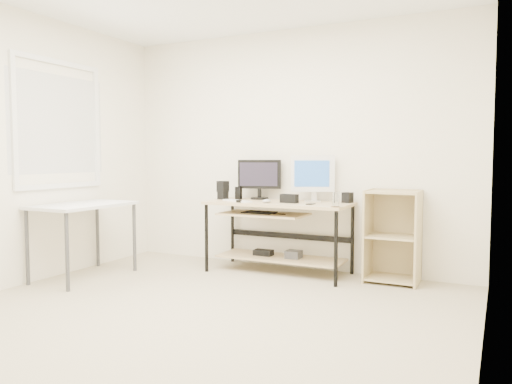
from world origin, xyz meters
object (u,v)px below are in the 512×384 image
at_px(desk, 277,222).
at_px(black_monitor, 259,177).
at_px(white_imac, 313,175).
at_px(shelf_unit, 393,236).
at_px(audio_controller, 239,193).
at_px(side_table, 83,212).

distance_m(desk, black_monitor, 0.59).
height_order(desk, white_imac, white_imac).
height_order(shelf_unit, audio_controller, shelf_unit).
relative_size(white_imac, audio_controller, 3.49).
height_order(black_monitor, audio_controller, black_monitor).
bearing_deg(black_monitor, white_imac, -19.36).
distance_m(desk, shelf_unit, 1.19).
relative_size(black_monitor, white_imac, 0.97).
bearing_deg(desk, black_monitor, 145.93).
bearing_deg(side_table, white_imac, 32.02).
bearing_deg(desk, audio_controller, 169.84).
xyz_separation_m(black_monitor, white_imac, (0.63, -0.02, 0.03)).
bearing_deg(white_imac, shelf_unit, -24.86).
relative_size(black_monitor, audio_controller, 3.37).
height_order(white_imac, audio_controller, white_imac).
height_order(desk, black_monitor, black_monitor).
bearing_deg(audio_controller, side_table, -126.65).
relative_size(shelf_unit, audio_controller, 6.46).
xyz_separation_m(shelf_unit, black_monitor, (-1.47, 0.04, 0.55)).
height_order(black_monitor, white_imac, white_imac).
bearing_deg(side_table, black_monitor, 42.92).
relative_size(desk, black_monitor, 3.19).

